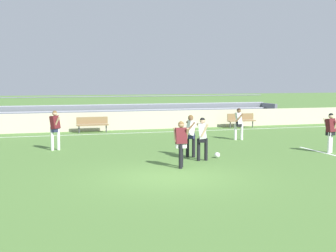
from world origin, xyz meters
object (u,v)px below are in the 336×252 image
object	(u,v)px
player_dark_wide_left	(181,140)
soccer_ball	(217,155)
player_dark_challenging	(55,127)
player_white_pressing_high	(239,121)
bench_centre_sideline	(92,123)
player_white_deep_cover	(191,132)
player_dark_on_ball	(331,129)
bench_near_bin	(241,119)
player_white_wide_right	(202,135)
bleacher_stand	(99,115)

from	to	relation	value
player_dark_wide_left	soccer_ball	bearing A→B (deg)	37.54
player_dark_challenging	player_white_pressing_high	world-z (taller)	player_dark_challenging
bench_centre_sideline	player_white_deep_cover	size ratio (longest dim) A/B	1.08
player_dark_on_ball	player_dark_wide_left	bearing A→B (deg)	-169.33
player_dark_challenging	player_white_pressing_high	bearing A→B (deg)	5.29
player_dark_on_ball	soccer_ball	bearing A→B (deg)	177.32
player_dark_wide_left	soccer_ball	world-z (taller)	player_dark_wide_left
bench_near_bin	bench_centre_sideline	world-z (taller)	same
player_white_wide_right	bench_centre_sideline	bearing A→B (deg)	103.63
bleacher_stand	player_white_deep_cover	bearing A→B (deg)	-82.97
soccer_ball	player_white_deep_cover	bearing A→B (deg)	151.98
bench_near_bin	player_dark_wide_left	bearing A→B (deg)	-124.17
bleacher_stand	player_dark_challenging	world-z (taller)	bleacher_stand
player_dark_on_ball	player_dark_challenging	world-z (taller)	player_dark_challenging
bleacher_stand	bench_centre_sideline	size ratio (longest dim) A/B	13.58
bleacher_stand	soccer_ball	xyz separation A→B (m)	(2.52, -13.38, -0.67)
bench_near_bin	player_white_deep_cover	world-z (taller)	player_white_deep_cover
player_dark_wide_left	player_white_pressing_high	bearing A→B (deg)	50.52
bench_near_bin	bench_centre_sideline	distance (m)	9.38
bleacher_stand	player_white_deep_cover	xyz separation A→B (m)	(1.59, -12.89, 0.21)
bench_near_bin	player_white_wide_right	xyz separation A→B (m)	(-6.79, -10.68, 0.42)
player_dark_on_ball	player_dark_wide_left	xyz separation A→B (m)	(-6.99, -1.32, -0.03)
bleacher_stand	bench_near_bin	size ratio (longest dim) A/B	13.58
bench_near_bin	player_dark_on_ball	world-z (taller)	player_dark_on_ball
player_white_deep_cover	player_dark_wide_left	distance (m)	2.32
bench_centre_sideline	player_white_deep_cover	bearing A→B (deg)	-75.95
bench_centre_sideline	player_white_pressing_high	xyz separation A→B (m)	(6.59, -5.47, 0.41)
bleacher_stand	bench_centre_sideline	bearing A→B (deg)	-105.40
player_white_wide_right	soccer_ball	xyz separation A→B (m)	(0.78, 0.41, -0.86)
player_dark_challenging	soccer_ball	distance (m)	7.15
player_white_wide_right	player_white_pressing_high	distance (m)	6.56
player_white_deep_cover	soccer_ball	world-z (taller)	player_white_deep_cover
player_white_wide_right	soccer_ball	size ratio (longest dim) A/B	7.41
player_dark_wide_left	player_white_pressing_high	xyz separation A→B (m)	(5.23, 6.35, -0.01)
bleacher_stand	player_dark_challenging	size ratio (longest dim) A/B	14.24
player_dark_on_ball	soccer_ball	xyz separation A→B (m)	(-4.98, 0.23, -0.88)
soccer_ball	bench_centre_sideline	bearing A→B (deg)	108.19
bench_centre_sideline	player_white_pressing_high	world-z (taller)	player_white_pressing_high
soccer_ball	bench_near_bin	bearing A→B (deg)	59.68
player_white_deep_cover	player_dark_challenging	distance (m)	6.05
player_dark_on_ball	player_white_pressing_high	xyz separation A→B (m)	(-1.76, 5.03, -0.04)
bleacher_stand	bench_centre_sideline	distance (m)	3.24
soccer_ball	player_dark_wide_left	bearing A→B (deg)	-142.46
bench_centre_sideline	player_dark_wide_left	bearing A→B (deg)	-83.45
player_white_wide_right	player_dark_wide_left	world-z (taller)	player_white_wide_right
player_white_wide_right	player_dark_on_ball	distance (m)	5.76
bench_near_bin	soccer_ball	distance (m)	11.90
bench_near_bin	player_dark_on_ball	xyz separation A→B (m)	(-1.03, -10.50, 0.44)
player_dark_challenging	player_white_deep_cover	bearing A→B (deg)	-34.93
player_dark_on_ball	soccer_ball	size ratio (longest dim) A/B	7.57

